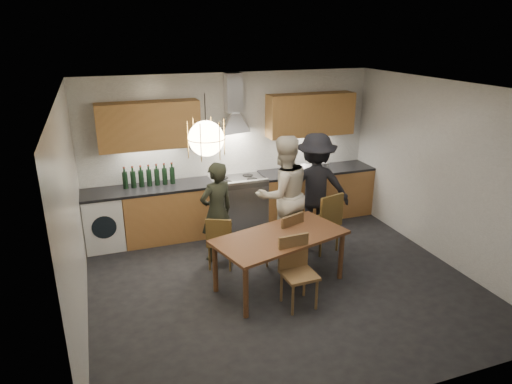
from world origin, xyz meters
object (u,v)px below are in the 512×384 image
object	(u,v)px
chair_back_left	(220,239)
stock_pot	(324,166)
dining_table	(280,241)
person_right	(315,187)
chair_front	(296,266)
wine_bottles	(149,175)
person_left	(217,212)
person_mid	(283,195)
mixing_bowl	(305,168)

from	to	relation	value
chair_back_left	stock_pot	size ratio (longest dim) A/B	4.65
dining_table	person_right	size ratio (longest dim) A/B	1.08
chair_back_left	chair_front	world-z (taller)	chair_front
dining_table	wine_bottles	world-z (taller)	wine_bottles
chair_front	person_left	bearing A→B (deg)	110.45
dining_table	chair_front	xyz separation A→B (m)	(0.03, -0.45, -0.14)
person_left	dining_table	bearing A→B (deg)	100.78
chair_front	person_mid	bearing A→B (deg)	71.54
wine_bottles	mixing_bowl	bearing A→B (deg)	-1.74
person_right	wine_bottles	bearing A→B (deg)	-2.66
dining_table	chair_back_left	bearing A→B (deg)	116.34
chair_back_left	mixing_bowl	xyz separation A→B (m)	(1.92, 1.30, 0.48)
chair_front	person_mid	size ratio (longest dim) A/B	0.49
chair_front	dining_table	bearing A→B (deg)	91.96
person_mid	stock_pot	size ratio (longest dim) A/B	10.57
chair_back_left	person_right	world-z (taller)	person_right
person_left	wine_bottles	xyz separation A→B (m)	(-0.81, 1.06, 0.32)
person_left	person_mid	world-z (taller)	person_mid
chair_front	wine_bottles	xyz separation A→B (m)	(-1.42, 2.52, 0.57)
dining_table	stock_pot	size ratio (longest dim) A/B	11.00
chair_front	person_left	size ratio (longest dim) A/B	0.59
person_left	stock_pot	world-z (taller)	person_left
person_mid	mixing_bowl	size ratio (longest dim) A/B	5.65
chair_front	chair_back_left	bearing A→B (deg)	117.59
wine_bottles	person_left	bearing A→B (deg)	-52.66
person_right	mixing_bowl	size ratio (longest dim) A/B	5.46
person_left	stock_pot	distance (m)	2.44
chair_front	mixing_bowl	world-z (taller)	mixing_bowl
chair_front	person_left	xyz separation A→B (m)	(-0.61, 1.46, 0.24)
chair_front	stock_pot	world-z (taller)	stock_pot
chair_front	mixing_bowl	xyz separation A→B (m)	(1.26, 2.44, 0.43)
chair_front	mixing_bowl	size ratio (longest dim) A/B	2.75
mixing_bowl	person_mid	bearing A→B (deg)	-129.42
person_left	mixing_bowl	distance (m)	2.12
mixing_bowl	stock_pot	size ratio (longest dim) A/B	1.87
chair_front	person_right	xyz separation A→B (m)	(1.06, 1.64, 0.37)
chair_front	person_mid	xyz separation A→B (m)	(0.41, 1.41, 0.40)
person_mid	mixing_bowl	xyz separation A→B (m)	(0.85, 1.03, 0.03)
chair_back_left	chair_front	size ratio (longest dim) A/B	0.91
chair_front	mixing_bowl	distance (m)	2.78
person_mid	mixing_bowl	world-z (taller)	person_mid
person_mid	stock_pot	distance (m)	1.58
chair_back_left	chair_front	xyz separation A→B (m)	(0.66, -1.15, 0.05)
chair_front	stock_pot	bearing A→B (deg)	53.63
chair_front	wine_bottles	world-z (taller)	wine_bottles
mixing_bowl	stock_pot	xyz separation A→B (m)	(0.37, -0.03, 0.02)
chair_front	person_right	world-z (taller)	person_right
dining_table	person_mid	world-z (taller)	person_mid
person_mid	dining_table	bearing A→B (deg)	58.56
chair_back_left	person_right	xyz separation A→B (m)	(1.72, 0.49, 0.42)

